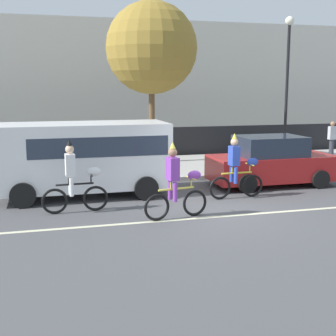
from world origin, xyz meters
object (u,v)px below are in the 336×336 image
Objects in this scene: parked_van_white at (85,154)px; parade_cyclist_purple at (177,185)px; parade_cyclist_zebra at (75,181)px; parked_car_red at (271,162)px; street_lamp_post at (288,68)px; parade_cyclist_cobalt at (237,170)px; pedestrian_onlooker at (332,139)px.

parade_cyclist_purple is at bearing -57.47° from parked_van_white.
parked_van_white reaches higher than parade_cyclist_zebra.
parked_car_red is 5.54m from street_lamp_post.
parked_car_red is at bearing 14.96° from parade_cyclist_zebra.
parade_cyclist_cobalt is at bearing -18.92° from parked_van_white.
pedestrian_onlooker is at bearing 37.32° from parked_car_red.
street_lamp_post is at bearing 31.18° from parade_cyclist_zebra.
parade_cyclist_purple is 2.80m from parade_cyclist_cobalt.
street_lamp_post is (2.55, 3.73, 3.21)m from parked_car_red.
pedestrian_onlooker is (8.85, 6.56, 0.17)m from parade_cyclist_purple.
street_lamp_post is (8.60, 3.64, 2.71)m from parked_van_white.
parked_car_red is (6.48, 1.73, -0.06)m from parade_cyclist_zebra.
parade_cyclist_zebra is 12.43m from pedestrian_onlooker.
pedestrian_onlooker is (6.54, 4.98, 0.17)m from parade_cyclist_cobalt.
parade_cyclist_purple is 11.02m from pedestrian_onlooker.
parade_cyclist_purple is 0.38× the size of parked_van_white.
parked_car_red is 0.70× the size of street_lamp_post.
street_lamp_post reaches higher than parked_van_white.
parade_cyclist_cobalt is 0.47× the size of parked_car_red.
street_lamp_post is at bearing 45.12° from parade_cyclist_purple.
parade_cyclist_cobalt is 2.27m from parked_car_red.
parked_van_white is (0.43, 1.82, 0.44)m from parade_cyclist_zebra.
parade_cyclist_cobalt is 4.51m from parked_van_white.
pedestrian_onlooker is (10.79, 3.52, -0.27)m from parked_van_white.
street_lamp_post is (9.03, 5.46, 3.15)m from parade_cyclist_zebra.
parade_cyclist_purple is 9.95m from street_lamp_post.
parade_cyclist_purple is 1.00× the size of parade_cyclist_cobalt.
parked_van_white is (-1.94, 3.05, 0.44)m from parade_cyclist_purple.
parked_car_red is 2.53× the size of pedestrian_onlooker.
parked_van_white is (-4.24, 1.46, 0.44)m from parade_cyclist_cobalt.
parade_cyclist_purple is 5.06m from parked_car_red.
parade_cyclist_zebra and parade_cyclist_cobalt have the same top height.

